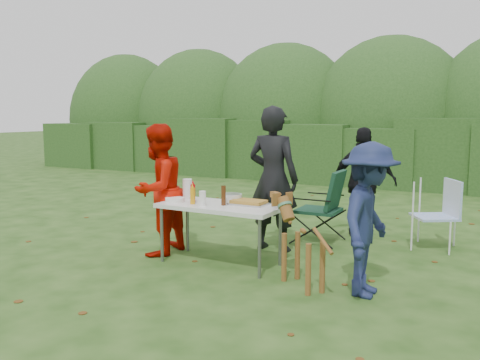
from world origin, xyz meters
The scene contains 20 objects.
ground centered at (0.00, 0.00, 0.00)m, with size 80.00×80.00×0.00m, color #1E4211.
hedge_row centered at (0.00, 8.00, 0.85)m, with size 22.00×1.40×1.70m, color #23471C.
shrub_backdrop centered at (0.00, 9.60, 1.60)m, with size 20.00×2.60×3.20m, color #3D6628.
folding_table centered at (0.09, 0.22, 0.69)m, with size 1.50×0.70×0.74m.
person_cook centered at (0.38, 1.11, 0.97)m, with size 0.71×0.47×1.94m, color black.
person_red_jacket centered at (-0.85, 0.21, 0.86)m, with size 0.83×0.65×1.71m, color #BD1001.
person_black_puffy centered at (1.24, 2.46, 0.82)m, with size 0.96×0.40×1.64m, color black.
child centered at (1.96, 0.01, 0.78)m, with size 1.01×0.58×1.57m, color #1A244C.
dog centered at (1.29, -0.08, 0.47)m, with size 0.98×0.39×0.93m, color brown, non-canonical shape.
camping_chair centered at (0.78, 1.79, 0.53)m, with size 0.66×0.66×1.06m, color #163C29, non-canonical shape.
lawn_chair centered at (2.28, 2.24, 0.48)m, with size 0.57×0.57×0.96m, color #4F7FDB, non-canonical shape.
food_tray centered at (0.39, 0.38, 0.75)m, with size 0.45×0.30×0.02m, color #B7B7BA.
focaccia_bread centered at (0.39, 0.38, 0.78)m, with size 0.40×0.26×0.04m, color #B4822F.
mustard_bottle centered at (-0.23, 0.09, 0.84)m, with size 0.06×0.06×0.20m, color orange.
ketchup_bottle centered at (-0.30, 0.21, 0.85)m, with size 0.06×0.06×0.22m, color #BD020C.
beer_bottle centered at (0.15, 0.20, 0.86)m, with size 0.06×0.06×0.24m, color #47230F.
paper_towel_roll centered at (-0.50, 0.37, 0.87)m, with size 0.12×0.12×0.26m, color white.
cup_stack centered at (-0.05, 0.04, 0.83)m, with size 0.08×0.08×0.18m, color white.
pasta_bowl centered at (0.11, 0.46, 0.79)m, with size 0.26×0.26×0.10m, color silver.
plate_stack centered at (-0.52, 0.12, 0.77)m, with size 0.24×0.24×0.05m, color white.
Camera 1 is at (3.23, -5.00, 1.85)m, focal length 38.00 mm.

